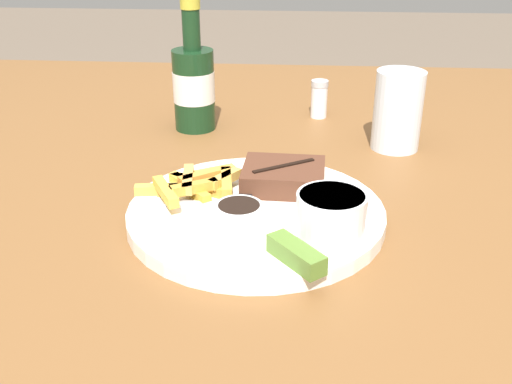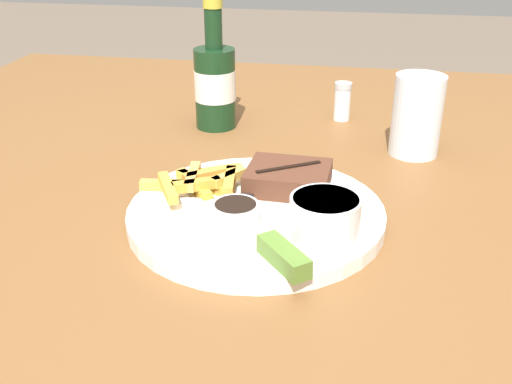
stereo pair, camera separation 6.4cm
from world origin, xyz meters
name	(u,v)px [view 2 (the right image)]	position (x,y,z in m)	size (l,w,h in m)	color
dining_table	(256,262)	(0.00, 0.00, 0.67)	(1.40, 1.50, 0.73)	brown
dinner_plate	(256,214)	(0.00, 0.00, 0.73)	(0.30, 0.30, 0.02)	white
steak_portion	(288,178)	(0.03, 0.06, 0.76)	(0.10, 0.09, 0.03)	#512D1E
fries_pile	(200,181)	(-0.08, 0.04, 0.75)	(0.13, 0.13, 0.02)	gold
coleslaw_cup	(325,217)	(0.08, -0.06, 0.77)	(0.07, 0.07, 0.05)	white
dipping_sauce_cup	(236,212)	(-0.02, -0.04, 0.76)	(0.05, 0.05, 0.02)	silver
pickle_spear	(284,256)	(0.05, -0.12, 0.75)	(0.06, 0.07, 0.02)	#567A2D
fork_utensil	(191,200)	(-0.08, 0.00, 0.75)	(0.13, 0.01, 0.00)	#B7B7BC
knife_utensil	(254,190)	(-0.01, 0.04, 0.75)	(0.06, 0.16, 0.01)	#B7B7BC
beer_bottle	(215,83)	(-0.12, 0.31, 0.80)	(0.07, 0.07, 0.21)	#143319
drinking_glass	(417,116)	(0.19, 0.25, 0.79)	(0.07, 0.07, 0.12)	silver
salt_shaker	(342,101)	(0.08, 0.38, 0.76)	(0.03, 0.03, 0.07)	white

